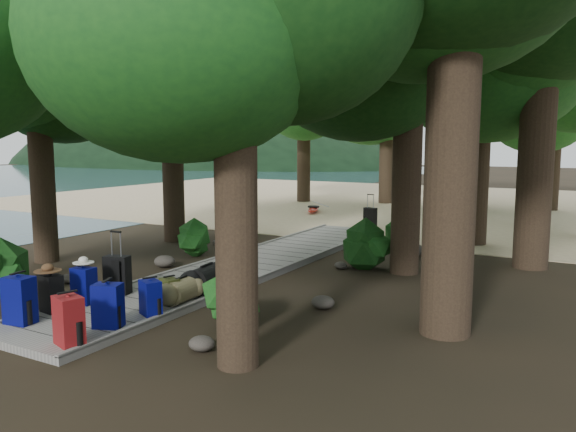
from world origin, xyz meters
The scene contains 46 objects.
ground centered at (0.00, 0.00, 0.00)m, with size 120.00×120.00×0.00m, color black.
sand_beach centered at (0.00, 16.00, 0.01)m, with size 40.00×22.00×0.02m, color #C9B588.
water_bay centered at (-32.00, 25.00, 0.00)m, with size 50.00×60.00×0.02m, color #284A54.
distant_hill centered at (-40.00, 48.00, 0.00)m, with size 32.00×16.00×12.00m, color black.
boardwalk centered at (0.00, 1.00, 0.06)m, with size 2.00×12.00×0.12m, color gray.
backpack_left_a centered at (-0.65, -4.35, 0.52)m, with size 0.42×0.30×0.80m, color #05096D, non-canonical shape.
backpack_left_b centered at (-0.74, -3.72, 0.46)m, with size 0.36×0.26×0.67m, color black, non-canonical shape.
backpack_left_c centered at (-0.66, -3.14, 0.46)m, with size 0.37×0.26×0.68m, color #05096D, non-canonical shape.
backpack_right_a centered at (0.74, -4.61, 0.49)m, with size 0.42×0.29×0.74m, color maroon, non-canonical shape.
backpack_right_b centered at (0.65, -3.83, 0.48)m, with size 0.40×0.28×0.73m, color #05096D, non-canonical shape.
backpack_right_c centered at (0.77, -3.07, 0.43)m, with size 0.36×0.26×0.62m, color #05096D, non-canonical shape.
backpack_right_d centered at (0.62, -2.45, 0.36)m, with size 0.32×0.23×0.48m, color #383E17, non-canonical shape.
duffel_right_khaki centered at (0.73, -2.28, 0.32)m, with size 0.41×0.61×0.41m, color olive, non-canonical shape.
duffel_right_black centered at (0.72, -1.55, 0.36)m, with size 0.49×0.78×0.49m, color black, non-canonical shape.
suitcase_on_boardwalk centered at (-0.63, -2.41, 0.47)m, with size 0.45×0.24×0.69m, color black, non-canonical shape.
lone_suitcase_on_sand centered at (0.24, 7.98, 0.35)m, with size 0.41×0.24×0.65m, color black, non-canonical shape.
hat_brown centered at (-0.76, -3.75, 0.85)m, with size 0.43×0.43×0.13m, color #51351E, non-canonical shape.
hat_white centered at (-0.70, -3.09, 0.86)m, with size 0.35×0.35×0.12m, color silver, non-canonical shape.
kayak centered at (-3.18, 10.58, 0.19)m, with size 0.75×3.43×0.34m, color #B51B0F.
sun_lounger centered at (2.54, 9.23, 0.30)m, with size 0.56×1.73×0.56m, color silver, non-canonical shape.
tree_right_a centered at (2.96, -3.85, 3.82)m, with size 4.59×4.59×7.65m, color black, non-canonical shape.
tree_right_c centered at (3.24, 2.20, 4.44)m, with size 5.13×5.13×8.88m, color black, non-canonical shape.
tree_right_d centered at (5.58, 4.09, 5.48)m, with size 5.97×5.97×10.95m, color black, non-canonical shape.
tree_right_e centered at (3.86, 6.49, 4.97)m, with size 5.52×5.52×9.93m, color black, non-canonical shape.
tree_left_b centered at (-4.60, -0.84, 4.03)m, with size 4.48×4.48×8.07m, color black, non-canonical shape.
tree_left_c centered at (-3.81, 2.86, 4.33)m, with size 4.98×4.98×8.65m, color black, non-canonical shape.
tree_back_a centered at (-1.87, 15.43, 4.38)m, with size 5.07×5.07×8.77m, color black, non-canonical shape.
tree_back_b centered at (1.97, 15.92, 4.57)m, with size 5.11×5.11×9.13m, color black, non-canonical shape.
tree_back_c centered at (5.10, 16.17, 4.17)m, with size 4.63×4.63×8.33m, color black, non-canonical shape.
tree_back_d centered at (-5.54, 14.22, 4.49)m, with size 5.39×5.39×8.99m, color black, non-canonical shape.
palm_right_a centered at (2.60, 5.76, 4.23)m, with size 4.96×4.96×8.45m, color #113E11, non-canonical shape.
palm_right_b centered at (5.12, 11.14, 3.99)m, with size 4.13×4.13×7.97m, color #113E11, non-canonical shape.
palm_right_c centered at (2.20, 13.11, 3.74)m, with size 4.71×4.71×7.49m, color #113E11, non-canonical shape.
palm_left_a centered at (-4.36, 6.49, 3.18)m, with size 4.00×4.00×6.36m, color #113E11, non-canonical shape.
rock_left_b centered at (-2.43, -2.02, 0.09)m, with size 0.33×0.30×0.18m, color #4C473F, non-canonical shape.
rock_left_c centered at (-1.71, 0.05, 0.14)m, with size 0.50×0.45×0.27m, color #4C473F, non-canonical shape.
rock_left_d centered at (-2.34, 2.92, 0.07)m, with size 0.27×0.24×0.15m, color #4C473F, non-canonical shape.
rock_right_a centered at (2.24, -3.67, 0.10)m, with size 0.37×0.33×0.20m, color #4C473F, non-canonical shape.
rock_right_b centered at (2.84, -1.09, 0.11)m, with size 0.41×0.37×0.22m, color #4C473F, non-canonical shape.
rock_right_c centered at (1.88, 1.86, 0.08)m, with size 0.29×0.27×0.16m, color #4C473F, non-canonical shape.
rock_right_d centered at (2.86, 4.04, 0.16)m, with size 0.60×0.54×0.33m, color #4C473F, non-canonical shape.
shrub_left_b centered at (-1.91, 1.23, 0.39)m, with size 0.86×0.86×0.78m, color #154818, non-canonical shape.
shrub_left_c centered at (-2.77, 4.77, 0.58)m, with size 1.30×1.30×1.17m, color #154818, non-canonical shape.
shrub_right_a centered at (2.22, -2.59, 0.41)m, with size 0.91×0.91×0.82m, color #154818, non-canonical shape.
shrub_right_b centered at (2.37, 2.30, 0.52)m, with size 1.16×1.16×1.04m, color #154818, non-canonical shape.
shrub_right_c centered at (2.19, 5.38, 0.43)m, with size 0.95×0.95×0.85m, color #154818, non-canonical shape.
Camera 1 is at (6.87, -9.53, 2.84)m, focal length 35.00 mm.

